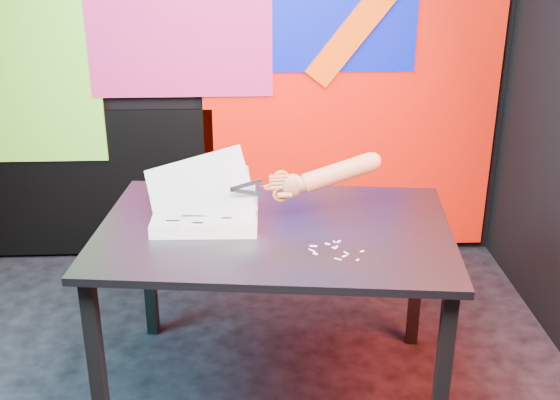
{
  "coord_description": "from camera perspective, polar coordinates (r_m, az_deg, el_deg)",
  "views": [
    {
      "loc": [
        0.11,
        -2.2,
        1.88
      ],
      "look_at": [
        0.21,
        0.2,
        0.87
      ],
      "focal_mm": 45.0,
      "sensor_mm": 36.0,
      "label": 1
    }
  ],
  "objects": [
    {
      "name": "printout_stack",
      "position": [
        2.71,
        -6.07,
        -1.29
      ],
      "size": [
        0.44,
        0.3,
        0.3
      ],
      "rotation": [
        0.0,
        0.0,
        -0.02
      ],
      "color": "white",
      "rests_on": "work_table"
    },
    {
      "name": "hand_forearm",
      "position": [
        2.68,
        4.14,
        2.08
      ],
      "size": [
        0.42,
        0.11,
        0.16
      ],
      "rotation": [
        0.0,
        0.0,
        0.13
      ],
      "color": "#AD7D5A",
      "rests_on": "work_table"
    },
    {
      "name": "work_table",
      "position": [
        2.71,
        -0.44,
        -3.71
      ],
      "size": [
        1.43,
        1.03,
        0.75
      ],
      "rotation": [
        0.0,
        0.0,
        -0.11
      ],
      "color": "black",
      "rests_on": "ground"
    },
    {
      "name": "room",
      "position": [
        2.27,
        -5.17,
        9.2
      ],
      "size": [
        3.01,
        3.01,
        2.71
      ],
      "color": "#272630",
      "rests_on": "ground"
    },
    {
      "name": "backdrop",
      "position": [
        3.78,
        -3.14,
        8.58
      ],
      "size": [
        2.88,
        0.05,
        2.08
      ],
      "color": "red",
      "rests_on": "ground"
    },
    {
      "name": "paper_clippings",
      "position": [
        2.51,
        4.25,
        -4.01
      ],
      "size": [
        0.2,
        0.17,
        0.0
      ],
      "color": "silver",
      "rests_on": "work_table"
    },
    {
      "name": "scissors",
      "position": [
        2.65,
        -0.26,
        1.11
      ],
      "size": [
        0.23,
        0.04,
        0.13
      ],
      "rotation": [
        0.0,
        0.0,
        0.13
      ],
      "color": "#A5A7AD",
      "rests_on": "printout_stack"
    }
  ]
}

